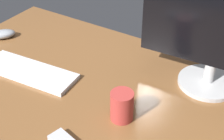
{
  "coord_description": "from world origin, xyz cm",
  "views": [
    {
      "loc": [
        50.49,
        -73.4,
        75.92
      ],
      "look_at": [
        -0.16,
        7.75,
        8.0
      ],
      "focal_mm": 53.63,
      "sensor_mm": 36.0,
      "label": 1
    }
  ],
  "objects": [
    {
      "name": "keyboard",
      "position": [
        -29.85,
        -3.42,
        2.83
      ],
      "size": [
        38.03,
        15.72,
        1.66
      ],
      "primitive_type": "cube",
      "rotation": [
        0.0,
        0.0,
        0.09
      ],
      "color": "silver",
      "rests_on": "desk"
    },
    {
      "name": "desk",
      "position": [
        0.0,
        0.0,
        1.0
      ],
      "size": [
        140.0,
        84.0,
        2.0
      ],
      "primitive_type": "cube",
      "color": "brown",
      "rests_on": "ground"
    },
    {
      "name": "monitor",
      "position": [
        29.06,
        25.79,
        24.56
      ],
      "size": [
        52.23,
        21.09,
        42.73
      ],
      "rotation": [
        0.0,
        0.0,
        0.06
      ],
      "color": "#BDBDBD",
      "rests_on": "desk"
    },
    {
      "name": "coffee_mug",
      "position": [
        11.86,
        -5.69,
        6.98
      ],
      "size": [
        7.34,
        7.34,
        9.95
      ],
      "primitive_type": "cylinder",
      "color": "#B23833",
      "rests_on": "desk"
    },
    {
      "name": "computer_mouse",
      "position": [
        -58.4,
        10.32,
        3.85
      ],
      "size": [
        11.33,
        12.03,
        3.71
      ],
      "primitive_type": "ellipsoid",
      "rotation": [
        0.0,
        0.0,
        0.89
      ],
      "color": "#999EA5",
      "rests_on": "desk"
    }
  ]
}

